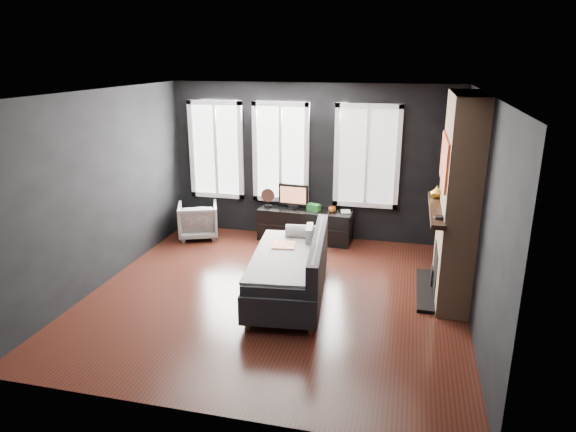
% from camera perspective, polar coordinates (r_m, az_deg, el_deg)
% --- Properties ---
extents(floor, '(5.00, 5.00, 0.00)m').
position_cam_1_polar(floor, '(7.09, -1.37, -8.78)').
color(floor, black).
rests_on(floor, ground).
extents(ceiling, '(5.00, 5.00, 0.00)m').
position_cam_1_polar(ceiling, '(6.38, -1.55, 13.54)').
color(ceiling, white).
rests_on(ceiling, ground).
extents(wall_back, '(5.00, 0.02, 2.70)m').
position_cam_1_polar(wall_back, '(8.98, 2.67, 5.98)').
color(wall_back, black).
rests_on(wall_back, ground).
extents(wall_left, '(0.02, 5.00, 2.70)m').
position_cam_1_polar(wall_left, '(7.63, -19.95, 2.86)').
color(wall_left, black).
rests_on(wall_left, ground).
extents(wall_right, '(0.02, 5.00, 2.70)m').
position_cam_1_polar(wall_right, '(6.46, 20.53, 0.27)').
color(wall_right, black).
rests_on(wall_right, ground).
extents(windows, '(4.00, 0.16, 1.76)m').
position_cam_1_polar(windows, '(8.89, -0.20, 12.59)').
color(windows, white).
rests_on(windows, wall_back).
extents(fireplace, '(0.70, 1.62, 2.70)m').
position_cam_1_polar(fireplace, '(7.01, 18.39, 1.79)').
color(fireplace, '#93724C').
rests_on(fireplace, floor).
extents(sofa, '(1.24, 2.16, 0.88)m').
position_cam_1_polar(sofa, '(6.86, 0.05, -5.64)').
color(sofa, black).
rests_on(sofa, floor).
extents(stripe_pillow, '(0.14, 0.39, 0.38)m').
position_cam_1_polar(stripe_pillow, '(7.30, 2.39, -2.57)').
color(stripe_pillow, gray).
rests_on(stripe_pillow, sofa).
extents(armchair, '(0.86, 0.84, 0.69)m').
position_cam_1_polar(armchair, '(9.29, -9.97, -0.28)').
color(armchair, silver).
rests_on(armchair, floor).
extents(media_console, '(1.65, 0.58, 0.56)m').
position_cam_1_polar(media_console, '(9.02, 1.93, -1.00)').
color(media_console, black).
rests_on(media_console, floor).
extents(monitor, '(0.55, 0.16, 0.48)m').
position_cam_1_polar(monitor, '(8.96, 0.61, 2.36)').
color(monitor, black).
rests_on(monitor, media_console).
extents(desk_fan, '(0.26, 0.26, 0.34)m').
position_cam_1_polar(desk_fan, '(9.08, -2.24, 2.10)').
color(desk_fan, '#979797').
rests_on(desk_fan, media_console).
extents(mug, '(0.15, 0.14, 0.12)m').
position_cam_1_polar(mug, '(8.79, 4.93, 0.80)').
color(mug, orange).
rests_on(mug, media_console).
extents(book, '(0.16, 0.05, 0.22)m').
position_cam_1_polar(book, '(8.81, 5.92, 1.11)').
color(book, '#BBAA90').
rests_on(book, media_console).
extents(storage_box, '(0.24, 0.20, 0.12)m').
position_cam_1_polar(storage_box, '(8.87, 2.88, 0.97)').
color(storage_box, '#256929').
rests_on(storage_box, media_console).
extents(mantel_vase, '(0.17, 0.17, 0.16)m').
position_cam_1_polar(mantel_vase, '(7.43, 16.20, 2.56)').
color(mantel_vase, yellow).
rests_on(mantel_vase, fireplace).
extents(mantel_clock, '(0.14, 0.14, 0.04)m').
position_cam_1_polar(mantel_clock, '(6.49, 16.46, -0.17)').
color(mantel_clock, black).
rests_on(mantel_clock, fireplace).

